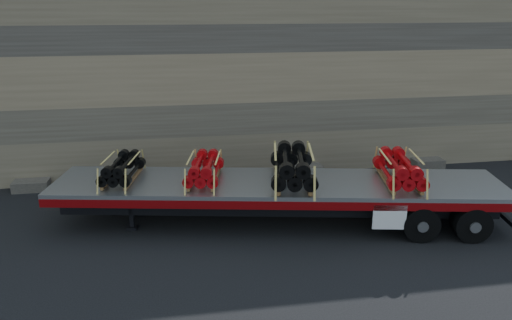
{
  "coord_description": "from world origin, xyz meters",
  "views": [
    {
      "loc": [
        -2.95,
        -12.86,
        6.33
      ],
      "look_at": [
        -0.46,
        1.82,
        1.61
      ],
      "focal_mm": 35.0,
      "sensor_mm": 36.0,
      "label": 1
    }
  ],
  "objects_px": {
    "bundle_front": "(122,169)",
    "bundle_midfront": "(204,170)",
    "bundle_midrear": "(293,167)",
    "trailer": "(277,202)",
    "bundle_rear": "(399,170)"
  },
  "relations": [
    {
      "from": "bundle_front",
      "to": "bundle_midfront",
      "type": "bearing_deg",
      "value": -0.0
    },
    {
      "from": "bundle_midfront",
      "to": "bundle_rear",
      "type": "height_order",
      "value": "bundle_rear"
    },
    {
      "from": "bundle_front",
      "to": "bundle_midrear",
      "type": "height_order",
      "value": "bundle_midrear"
    },
    {
      "from": "bundle_midfront",
      "to": "bundle_rear",
      "type": "xyz_separation_m",
      "value": [
        5.56,
        -1.09,
        0.04
      ]
    },
    {
      "from": "bundle_midfront",
      "to": "bundle_rear",
      "type": "bearing_deg",
      "value": -0.0
    },
    {
      "from": "trailer",
      "to": "bundle_rear",
      "type": "relative_size",
      "value": 5.99
    },
    {
      "from": "bundle_midfront",
      "to": "bundle_midrear",
      "type": "distance_m",
      "value": 2.58
    },
    {
      "from": "trailer",
      "to": "bundle_rear",
      "type": "height_order",
      "value": "bundle_rear"
    },
    {
      "from": "bundle_midfront",
      "to": "bundle_midrear",
      "type": "bearing_deg",
      "value": 0.0
    },
    {
      "from": "bundle_front",
      "to": "bundle_midfront",
      "type": "height_order",
      "value": "bundle_midfront"
    },
    {
      "from": "bundle_midrear",
      "to": "trailer",
      "type": "bearing_deg",
      "value": 180.0
    },
    {
      "from": "bundle_front",
      "to": "bundle_midrear",
      "type": "bearing_deg",
      "value": 0.0
    },
    {
      "from": "bundle_front",
      "to": "bundle_midfront",
      "type": "xyz_separation_m",
      "value": [
        2.38,
        -0.47,
        0.01
      ]
    },
    {
      "from": "bundle_midrear",
      "to": "bundle_rear",
      "type": "bearing_deg",
      "value": -0.0
    },
    {
      "from": "trailer",
      "to": "bundle_midrear",
      "type": "bearing_deg",
      "value": -0.0
    }
  ]
}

